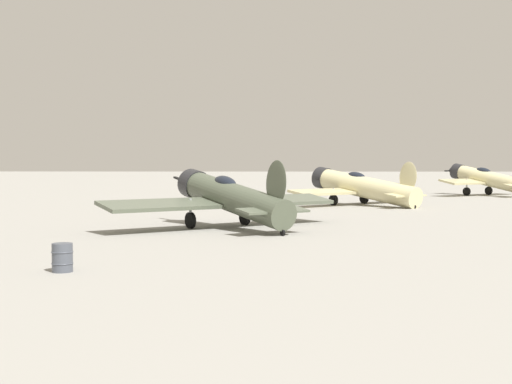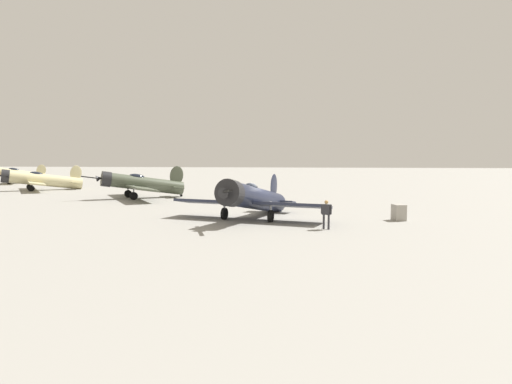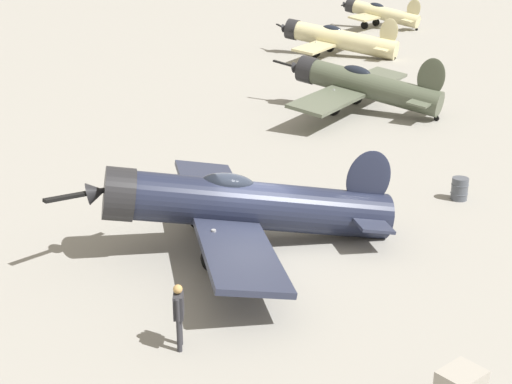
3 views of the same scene
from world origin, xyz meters
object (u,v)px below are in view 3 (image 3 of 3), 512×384
object	(u,v)px
airplane_mid_apron	(361,85)
ground_crew_mechanic	(179,310)
airplane_foreground	(240,205)
airplane_outer_stand	(379,13)
fuel_drum	(460,189)
airplane_far_line	(336,39)

from	to	relation	value
airplane_mid_apron	ground_crew_mechanic	world-z (taller)	airplane_mid_apron
airplane_foreground	ground_crew_mechanic	distance (m)	6.12
airplane_outer_stand	fuel_drum	bearing A→B (deg)	115.57
airplane_outer_stand	fuel_drum	size ratio (longest dim) A/B	10.87
airplane_far_line	ground_crew_mechanic	xyz separation A→B (m)	(-25.76, -37.52, -0.36)
airplane_mid_apron	airplane_outer_stand	xyz separation A→B (m)	(22.67, 33.05, 0.11)
airplane_far_line	airplane_outer_stand	world-z (taller)	airplane_far_line
ground_crew_mechanic	fuel_drum	bearing A→B (deg)	-135.32
airplane_foreground	airplane_far_line	bearing A→B (deg)	-111.97
airplane_foreground	airplane_far_line	xyz separation A→B (m)	(22.14, 32.60, -0.00)
airplane_far_line	airplane_foreground	bearing A→B (deg)	105.44
airplane_foreground	fuel_drum	bearing A→B (deg)	-164.01
airplane_outer_stand	fuel_drum	world-z (taller)	airplane_outer_stand
airplane_far_line	ground_crew_mechanic	world-z (taller)	airplane_far_line
fuel_drum	airplane_far_line	bearing A→B (deg)	67.92
airplane_foreground	airplane_mid_apron	distance (m)	19.62
airplane_outer_stand	airplane_foreground	bearing A→B (deg)	108.19
ground_crew_mechanic	fuel_drum	size ratio (longest dim) A/B	1.97
airplane_outer_stand	ground_crew_mechanic	distance (m)	65.67
airplane_foreground	airplane_mid_apron	world-z (taller)	airplane_mid_apron
airplane_mid_apron	airplane_outer_stand	distance (m)	40.08
airplane_foreground	airplane_outer_stand	size ratio (longest dim) A/B	1.17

